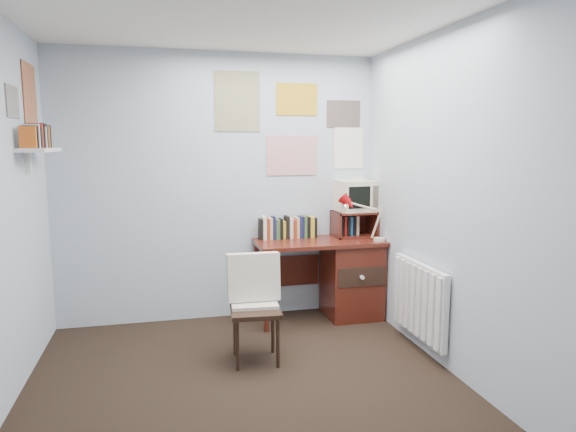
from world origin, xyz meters
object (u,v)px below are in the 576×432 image
object	(u,v)px
crt_tv	(356,194)
tv_riser	(354,224)
desk_lamp	(380,220)
desk_chair	(255,311)
desk	(346,275)
wall_shelf	(39,150)
radiator	(420,300)

from	to	relation	value
crt_tv	tv_riser	bearing A→B (deg)	-141.07
desk_lamp	tv_riser	world-z (taller)	desk_lamp
tv_riser	crt_tv	xyz separation A→B (m)	(0.02, 0.02, 0.29)
desk_chair	desk_lamp	xyz separation A→B (m)	(1.30, 0.67, 0.56)
desk	desk_lamp	distance (m)	0.63
wall_shelf	desk	bearing A→B (deg)	8.40
radiator	tv_riser	bearing A→B (deg)	99.28
desk_lamp	crt_tv	size ratio (longest dim) A/B	1.14
wall_shelf	tv_riser	bearing A→B (deg)	10.32
tv_riser	radiator	bearing A→B (deg)	-80.72
radiator	wall_shelf	distance (m)	3.15
desk_chair	tv_riser	size ratio (longest dim) A/B	2.00
desk_chair	radiator	xyz separation A→B (m)	(1.32, -0.10, 0.02)
crt_tv	wall_shelf	xyz separation A→B (m)	(-2.71, -0.51, 0.45)
desk	tv_riser	distance (m)	0.51
desk	desk_chair	bearing A→B (deg)	-141.17
radiator	desk_chair	bearing A→B (deg)	175.74
desk	radiator	size ratio (longest dim) A/B	1.50
desk_lamp	radiator	bearing A→B (deg)	-96.03
desk	wall_shelf	distance (m)	2.87
desk_lamp	tv_riser	distance (m)	0.32
crt_tv	radiator	distance (m)	1.31
tv_riser	crt_tv	distance (m)	0.29
tv_riser	wall_shelf	distance (m)	2.83
desk_chair	radiator	size ratio (longest dim) A/B	1.00
tv_riser	desk_chair	bearing A→B (deg)	-140.72
desk	wall_shelf	size ratio (longest dim) A/B	1.94
desk	crt_tv	size ratio (longest dim) A/B	3.49
desk_chair	wall_shelf	distance (m)	2.02
crt_tv	wall_shelf	size ratio (longest dim) A/B	0.55
radiator	desk_lamp	bearing A→B (deg)	91.49
tv_riser	desk	bearing A→B (deg)	-137.04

